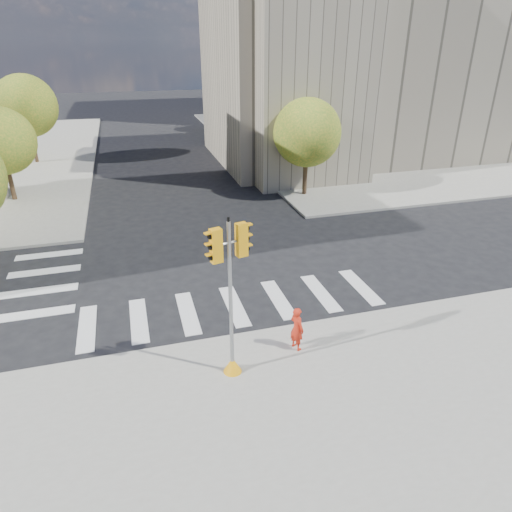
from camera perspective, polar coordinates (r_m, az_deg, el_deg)
The scene contains 12 objects.
ground at distance 19.41m, azimuth -3.82°, elevation -3.21°, with size 160.00×160.00×0.00m, color black.
sidewalk_far_right at distance 49.55m, azimuth 12.94°, elevation 14.20°, with size 28.00×40.00×0.15m, color gray.
civic_building at distance 40.58m, azimuth 12.94°, elevation 22.08°, with size 26.00×16.00×19.39m.
tree_lw_mid at distance 31.96m, azimuth -29.24°, elevation 12.41°, with size 4.00×4.00×5.77m.
tree_lw_far at distance 41.55m, azimuth -26.85°, elevation 16.38°, with size 4.80×4.80×6.95m.
tree_re_near at distance 29.30m, azimuth 6.41°, elevation 15.06°, with size 4.20×4.20×6.16m.
tree_re_mid at distance 40.49m, azimuth -0.23°, elevation 18.52°, with size 4.60×4.60×6.66m.
tree_re_far at distance 52.12m, azimuth -4.04°, elevation 19.51°, with size 4.00×4.00×5.88m.
lamp_near at distance 33.07m, azimuth 4.60°, elevation 17.25°, with size 0.35×0.18×8.11m.
lamp_far at distance 46.35m, azimuth -1.74°, elevation 19.69°, with size 0.35×0.18×8.11m.
traffic_signal at distance 13.10m, azimuth -3.15°, elevation -6.96°, with size 1.08×0.56×5.00m.
photographer at distance 14.87m, azimuth 5.13°, elevation -9.01°, with size 0.55×0.36×1.52m, color red.
Camera 1 is at (-3.44, -16.67, 9.33)m, focal length 32.00 mm.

